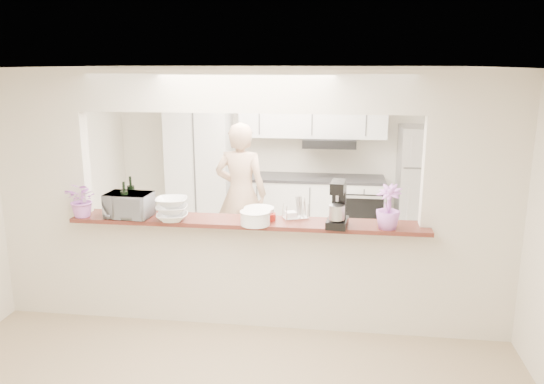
% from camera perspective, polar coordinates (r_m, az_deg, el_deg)
% --- Properties ---
extents(floor, '(6.00, 6.00, 0.00)m').
position_cam_1_polar(floor, '(5.51, -2.44, -13.78)').
color(floor, tan).
rests_on(floor, ground).
extents(tile_overlay, '(5.00, 2.90, 0.01)m').
position_cam_1_polar(tile_overlay, '(6.90, -0.22, -7.86)').
color(tile_overlay, beige).
rests_on(tile_overlay, floor).
extents(partition, '(5.00, 0.15, 2.50)m').
position_cam_1_polar(partition, '(5.00, -2.62, 1.46)').
color(partition, beige).
rests_on(partition, floor).
extents(bar_counter, '(3.40, 0.38, 1.09)m').
position_cam_1_polar(bar_counter, '(5.27, -2.52, -8.24)').
color(bar_counter, beige).
rests_on(bar_counter, floor).
extents(kitchen_cabinets, '(3.15, 0.62, 2.25)m').
position_cam_1_polar(kitchen_cabinets, '(7.77, -0.43, 2.06)').
color(kitchen_cabinets, silver).
rests_on(kitchen_cabinets, floor).
extents(refrigerator, '(0.75, 0.70, 1.70)m').
position_cam_1_polar(refrigerator, '(7.74, 16.11, 0.53)').
color(refrigerator, '#BCBCC1').
rests_on(refrigerator, floor).
extents(flower_left, '(0.36, 0.32, 0.34)m').
position_cam_1_polar(flower_left, '(5.42, -19.68, -0.77)').
color(flower_left, '#C568A4').
rests_on(flower_left, bar_counter).
extents(wine_bottle_a, '(0.07, 0.07, 0.36)m').
position_cam_1_polar(wine_bottle_a, '(5.46, -14.89, -0.65)').
color(wine_bottle_a, black).
rests_on(wine_bottle_a, bar_counter).
extents(wine_bottle_b, '(0.07, 0.07, 0.36)m').
position_cam_1_polar(wine_bottle_b, '(5.25, -15.54, -1.27)').
color(wine_bottle_b, black).
rests_on(wine_bottle_b, bar_counter).
extents(toaster_oven, '(0.44, 0.31, 0.24)m').
position_cam_1_polar(toaster_oven, '(5.30, -15.13, -1.37)').
color(toaster_oven, '#9C9CA1').
rests_on(toaster_oven, bar_counter).
extents(serving_bowls, '(0.34, 0.34, 0.22)m').
position_cam_1_polar(serving_bowls, '(5.08, -10.72, -1.88)').
color(serving_bowls, white).
rests_on(serving_bowls, bar_counter).
extents(plate_stack_a, '(0.28, 0.28, 0.13)m').
position_cam_1_polar(plate_stack_a, '(4.89, -1.81, -2.80)').
color(plate_stack_a, white).
rests_on(plate_stack_a, bar_counter).
extents(plate_stack_b, '(0.29, 0.29, 0.10)m').
position_cam_1_polar(plate_stack_b, '(5.10, -1.41, -2.25)').
color(plate_stack_b, white).
rests_on(plate_stack_b, bar_counter).
extents(red_bowl, '(0.14, 0.14, 0.07)m').
position_cam_1_polar(red_bowl, '(5.03, -0.39, -2.68)').
color(red_bowl, maroon).
rests_on(red_bowl, bar_counter).
extents(tan_bowl, '(0.16, 0.16, 0.07)m').
position_cam_1_polar(tan_bowl, '(5.05, -2.07, -2.57)').
color(tan_bowl, tan).
rests_on(tan_bowl, bar_counter).
extents(utensil_caddy, '(0.27, 0.22, 0.22)m').
position_cam_1_polar(utensil_caddy, '(5.07, 2.54, -1.89)').
color(utensil_caddy, silver).
rests_on(utensil_caddy, bar_counter).
extents(stand_mixer, '(0.21, 0.31, 0.43)m').
position_cam_1_polar(stand_mixer, '(4.84, 7.10, -1.50)').
color(stand_mixer, black).
rests_on(stand_mixer, bar_counter).
extents(flower_right, '(0.29, 0.29, 0.40)m').
position_cam_1_polar(flower_right, '(4.85, 12.41, -1.58)').
color(flower_right, '#CE73D6').
rests_on(flower_right, bar_counter).
extents(person, '(0.69, 0.48, 1.82)m').
position_cam_1_polar(person, '(6.77, -3.36, -0.25)').
color(person, tan).
rests_on(person, floor).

